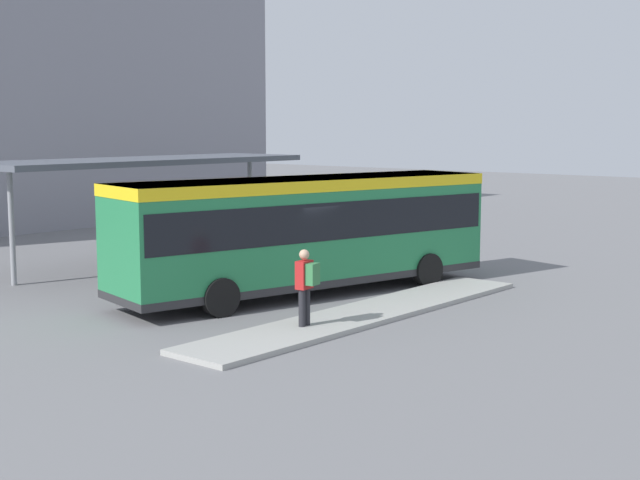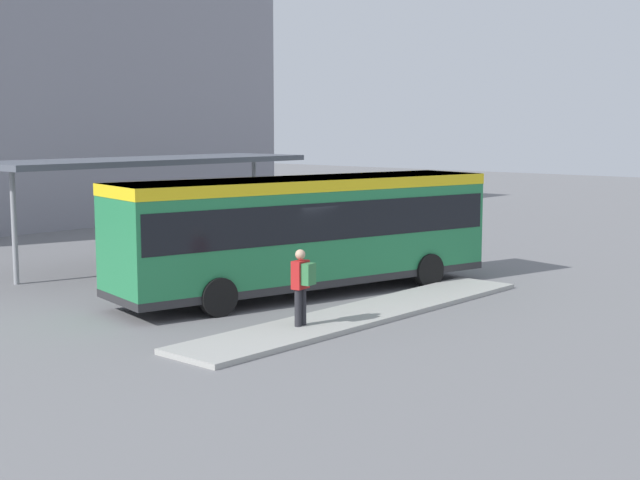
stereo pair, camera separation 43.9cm
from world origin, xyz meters
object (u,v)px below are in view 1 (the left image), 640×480
object	(u,v)px
bicycle_blue	(416,245)
potted_planter_near_shelter	(143,257)
city_bus	(307,226)
pedestrian_waiting	(306,282)
bicycle_red	(431,248)
bicycle_yellow	(443,250)

from	to	relation	value
bicycle_blue	potted_planter_near_shelter	world-z (taller)	potted_planter_near_shelter
city_bus	potted_planter_near_shelter	distance (m)	5.15
pedestrian_waiting	potted_planter_near_shelter	distance (m)	7.74
pedestrian_waiting	city_bus	bearing A→B (deg)	-57.82
city_bus	pedestrian_waiting	size ratio (longest dim) A/B	6.55
pedestrian_waiting	potted_planter_near_shelter	bearing A→B (deg)	-19.59
city_bus	bicycle_red	distance (m)	8.01
bicycle_yellow	pedestrian_waiting	bearing A→B (deg)	-76.33
bicycle_yellow	bicycle_red	size ratio (longest dim) A/B	1.01
pedestrian_waiting	potted_planter_near_shelter	world-z (taller)	pedestrian_waiting
potted_planter_near_shelter	pedestrian_waiting	bearing A→B (deg)	-101.06
city_bus	pedestrian_waiting	world-z (taller)	city_bus
city_bus	bicycle_blue	xyz separation A→B (m)	(7.92, 1.79, -1.49)
bicycle_yellow	potted_planter_near_shelter	bearing A→B (deg)	-117.78
bicycle_blue	pedestrian_waiting	bearing A→B (deg)	112.57
city_bus	bicycle_red	world-z (taller)	city_bus
bicycle_red	potted_planter_near_shelter	size ratio (longest dim) A/B	1.06
pedestrian_waiting	bicycle_red	distance (m)	11.92
city_bus	pedestrian_waiting	distance (m)	4.55
bicycle_red	bicycle_blue	distance (m)	0.71
potted_planter_near_shelter	city_bus	bearing A→B (deg)	-67.63
pedestrian_waiting	bicycle_red	world-z (taller)	pedestrian_waiting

